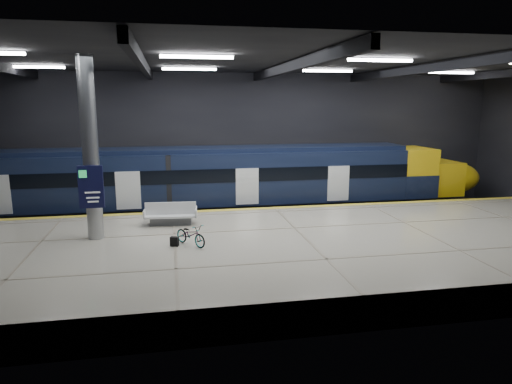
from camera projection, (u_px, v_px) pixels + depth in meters
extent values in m
plane|color=black|center=(289.00, 246.00, 20.38)|extent=(30.00, 30.00, 0.00)
cube|color=black|center=(256.00, 142.00, 27.33)|extent=(30.00, 0.10, 8.00)
cube|color=black|center=(368.00, 191.00, 11.90)|extent=(30.00, 0.10, 8.00)
cube|color=black|center=(291.00, 60.00, 18.85)|extent=(30.00, 16.00, 0.10)
cube|color=black|center=(143.00, 64.00, 17.80)|extent=(0.25, 16.00, 0.40)
cube|color=black|center=(291.00, 67.00, 18.90)|extent=(0.25, 16.00, 0.40)
cube|color=black|center=(423.00, 69.00, 19.99)|extent=(0.25, 16.00, 0.40)
cube|color=white|center=(197.00, 57.00, 16.22)|extent=(2.60, 0.18, 0.10)
cube|color=white|center=(380.00, 60.00, 17.49)|extent=(2.60, 0.18, 0.10)
cube|color=white|center=(34.00, 67.00, 20.73)|extent=(2.60, 0.18, 0.10)
cube|color=white|center=(189.00, 69.00, 22.00)|extent=(2.60, 0.18, 0.10)
cube|color=white|center=(328.00, 71.00, 23.28)|extent=(2.60, 0.18, 0.10)
cube|color=white|center=(451.00, 73.00, 24.55)|extent=(2.60, 0.18, 0.10)
cube|color=beige|center=(305.00, 251.00, 17.86)|extent=(30.00, 11.00, 1.10)
cube|color=yellow|center=(275.00, 208.00, 22.82)|extent=(30.00, 0.40, 0.01)
cube|color=gray|center=(266.00, 218.00, 24.98)|extent=(30.00, 0.08, 0.16)
cube|color=gray|center=(261.00, 212.00, 26.36)|extent=(30.00, 0.08, 0.16)
cube|color=black|center=(189.00, 210.00, 24.82)|extent=(24.00, 2.58, 0.80)
cube|color=black|center=(188.00, 178.00, 24.48)|extent=(24.00, 2.80, 2.75)
cube|color=black|center=(187.00, 150.00, 24.19)|extent=(24.00, 2.30, 0.24)
cube|color=black|center=(189.00, 177.00, 23.07)|extent=(24.00, 0.04, 0.70)
cube|color=white|center=(247.00, 186.00, 23.72)|extent=(1.20, 0.05, 1.90)
cube|color=yellow|center=(410.00, 171.00, 26.85)|extent=(2.00, 2.80, 2.75)
ellipsoid|color=yellow|center=(450.00, 178.00, 27.41)|extent=(3.60, 2.52, 1.90)
cube|color=black|center=(415.00, 168.00, 26.87)|extent=(1.60, 2.38, 0.80)
cube|color=#595B60|center=(171.00, 221.00, 19.70)|extent=(1.78, 0.69, 0.33)
cube|color=silver|center=(171.00, 215.00, 19.65)|extent=(2.24, 1.10, 0.09)
cube|color=silver|center=(171.00, 208.00, 19.59)|extent=(2.17, 0.27, 0.54)
cube|color=silver|center=(145.00, 213.00, 19.52)|extent=(0.14, 0.92, 0.33)
cube|color=silver|center=(196.00, 212.00, 19.73)|extent=(0.14, 0.92, 0.33)
imported|color=#99999E|center=(191.00, 235.00, 16.78)|extent=(1.37, 1.55, 0.81)
cube|color=black|center=(174.00, 241.00, 16.71)|extent=(0.34, 0.27, 0.35)
cylinder|color=#9EA0A5|center=(90.00, 150.00, 17.09)|extent=(0.60, 0.60, 6.90)
cube|color=#0E0F34|center=(91.00, 187.00, 16.94)|extent=(0.90, 0.12, 1.60)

